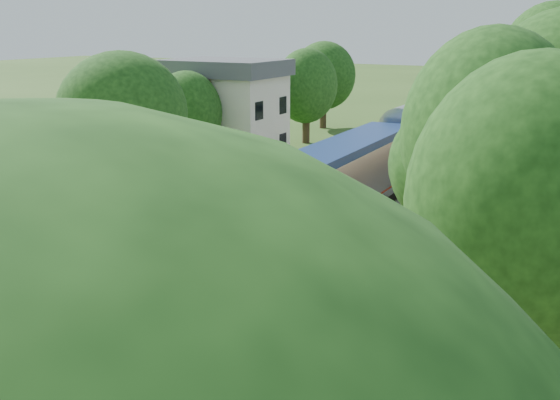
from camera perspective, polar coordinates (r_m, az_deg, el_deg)
The scene contains 11 objects.
trackbed at distance 71.75m, azimuth 19.83°, elevation 6.41°, with size 9.50×170.00×0.28m.
platform at distance 33.24m, azimuth -5.32°, elevation -2.39°, with size 6.40×68.00×0.38m, color gray.
yellow_stripe at distance 31.76m, azimuth -1.03°, elevation -2.82°, with size 0.55×68.00×0.01m, color gold.
station_building at distance 48.57m, azimuth -4.96°, elevation 8.07°, with size 8.60×6.60×8.00m.
signal_gantry at distance 66.21m, azimuth 19.91°, elevation 9.86°, with size 8.40×0.38×6.20m.
trees_behind_platform at distance 39.34m, azimuth -8.99°, elevation 6.81°, with size 7.82×53.32×7.21m.
train at distance 79.14m, azimuth 19.41°, elevation 8.77°, with size 2.86×114.62×4.20m.
lamppost_mid at distance 21.91m, azimuth -23.62°, elevation -8.03°, with size 0.39×0.39×3.93m.
lamppost_far at distance 31.32m, azimuth -3.86°, elevation 0.66°, with size 0.44×0.44×4.44m.
signal_platform at distance 20.16m, azimuth -24.25°, elevation -5.53°, with size 0.31×0.25×5.30m.
signal_farside at distance 30.25m, azimuth 15.81°, elevation 3.06°, with size 0.36×0.29×6.61m.
Camera 1 is at (12.48, -10.22, 10.44)m, focal length 40.00 mm.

